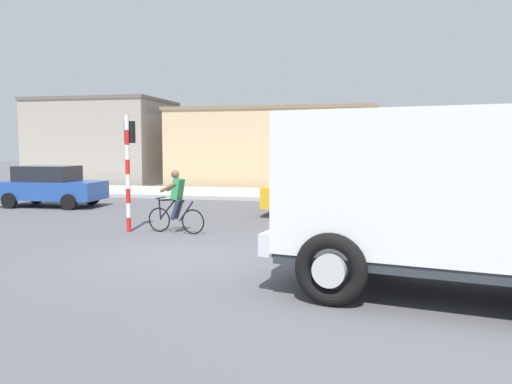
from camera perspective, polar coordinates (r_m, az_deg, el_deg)
name	(u,v)px	position (r m, az deg, el deg)	size (l,w,h in m)	color
ground_plane	(185,257)	(10.98, -7.94, -7.31)	(120.00, 120.00, 0.00)	#56565B
sidewalk_far	(286,194)	(24.18, 3.36, -0.26)	(80.00, 5.00, 0.16)	#ADADA8
truck_foreground	(452,191)	(8.48, 21.14, 0.12)	(5.79, 3.58, 2.90)	white
cyclist	(176,202)	(13.92, -8.98, -1.07)	(1.72, 0.54, 1.72)	black
traffic_light_pole	(129,157)	(14.38, -14.13, 3.84)	(0.24, 0.43, 3.20)	red
car_red_near	(323,193)	(17.01, 7.54, -0.09)	(4.08, 2.03, 1.60)	gold
car_white_mid	(484,195)	(17.68, 24.25, -0.30)	(4.20, 2.30, 1.60)	#B7B7BC
car_far_side	(50,186)	(21.39, -22.12, 0.64)	(4.05, 1.97, 1.60)	#234C9E
building_corner_left	(104,142)	(34.09, -16.71, 5.44)	(8.11, 6.11, 5.29)	#9E9389
building_mid_block	(275,148)	(30.72, 2.17, 5.02)	(11.93, 6.92, 4.56)	#D1B284
building_corner_right	(495,154)	(31.96, 25.29, 3.85)	(8.80, 7.64, 3.79)	beige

